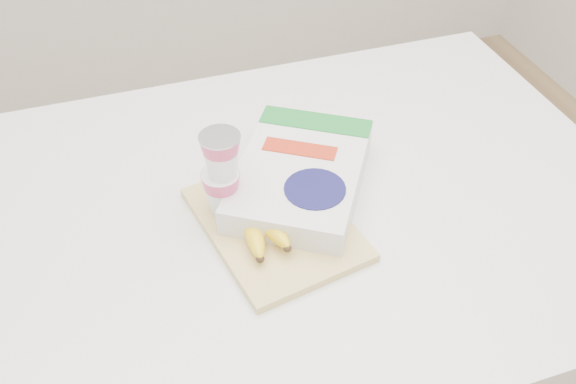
% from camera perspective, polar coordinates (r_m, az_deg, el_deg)
% --- Properties ---
extents(room, '(4.00, 4.00, 4.00)m').
position_cam_1_polar(room, '(0.96, -2.29, 12.78)').
color(room, tan).
rests_on(room, ground).
extents(table, '(1.37, 0.91, 1.03)m').
position_cam_1_polar(table, '(1.55, -1.43, -15.17)').
color(table, white).
rests_on(table, ground).
extents(cutting_board, '(0.28, 0.35, 0.02)m').
position_cam_1_polar(cutting_board, '(1.11, -1.15, -2.82)').
color(cutting_board, '#E7CD7F').
rests_on(cutting_board, table).
extents(bananas, '(0.12, 0.17, 0.06)m').
position_cam_1_polar(bananas, '(1.08, -2.28, -2.36)').
color(bananas, '#382816').
rests_on(bananas, cutting_board).
extents(yogurt_stack, '(0.07, 0.07, 0.16)m').
position_cam_1_polar(yogurt_stack, '(1.08, -5.96, 1.83)').
color(yogurt_stack, white).
rests_on(yogurt_stack, cutting_board).
extents(cereal_box, '(0.35, 0.38, 0.07)m').
position_cam_1_polar(cereal_box, '(1.16, 1.12, 1.33)').
color(cereal_box, white).
rests_on(cereal_box, table).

